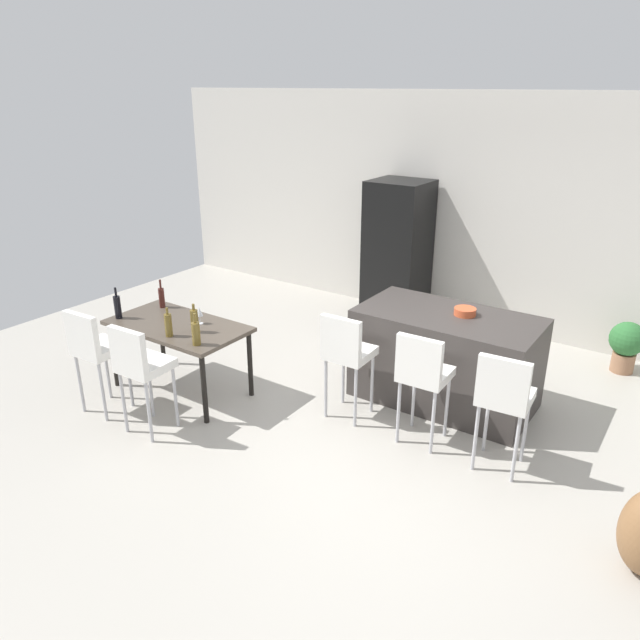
% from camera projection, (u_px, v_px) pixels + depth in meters
% --- Properties ---
extents(ground_plane, '(10.00, 10.00, 0.00)m').
position_uv_depth(ground_plane, '(367.00, 419.00, 5.65)').
color(ground_plane, '#ADA89E').
extents(back_wall, '(10.00, 0.12, 2.90)m').
position_uv_depth(back_wall, '(490.00, 215.00, 7.35)').
color(back_wall, beige).
rests_on(back_wall, ground_plane).
extents(kitchen_island, '(1.71, 0.90, 0.92)m').
position_uv_depth(kitchen_island, '(445.00, 358.00, 5.83)').
color(kitchen_island, '#383330').
rests_on(kitchen_island, ground_plane).
extents(bar_chair_left, '(0.41, 0.41, 1.05)m').
position_uv_depth(bar_chair_left, '(346.00, 350.00, 5.43)').
color(bar_chair_left, white).
rests_on(bar_chair_left, ground_plane).
extents(bar_chair_middle, '(0.41, 0.41, 1.05)m').
position_uv_depth(bar_chair_middle, '(423.00, 372.00, 5.03)').
color(bar_chair_middle, white).
rests_on(bar_chair_middle, ground_plane).
extents(bar_chair_right, '(0.43, 0.43, 1.05)m').
position_uv_depth(bar_chair_right, '(504.00, 394.00, 4.66)').
color(bar_chair_right, white).
rests_on(bar_chair_right, ground_plane).
extents(dining_table, '(1.42, 0.76, 0.74)m').
position_uv_depth(dining_table, '(178.00, 331.00, 5.94)').
color(dining_table, '#4C4238').
rests_on(dining_table, ground_plane).
extents(dining_chair_near, '(0.42, 0.42, 1.05)m').
position_uv_depth(dining_chair_near, '(94.00, 346.00, 5.53)').
color(dining_chair_near, white).
rests_on(dining_chair_near, ground_plane).
extents(dining_chair_far, '(0.42, 0.42, 1.05)m').
position_uv_depth(dining_chair_far, '(140.00, 363.00, 5.19)').
color(dining_chair_far, white).
rests_on(dining_chair_far, ground_plane).
extents(wine_bottle_left, '(0.07, 0.07, 0.33)m').
position_uv_depth(wine_bottle_left, '(118.00, 307.00, 6.02)').
color(wine_bottle_left, black).
rests_on(wine_bottle_left, dining_table).
extents(wine_bottle_near, '(0.07, 0.07, 0.29)m').
position_uv_depth(wine_bottle_near, '(168.00, 325.00, 5.59)').
color(wine_bottle_near, brown).
rests_on(wine_bottle_near, dining_table).
extents(wine_bottle_inner, '(0.07, 0.07, 0.29)m').
position_uv_depth(wine_bottle_inner, '(195.00, 321.00, 5.68)').
color(wine_bottle_inner, brown).
rests_on(wine_bottle_inner, dining_table).
extents(wine_bottle_middle, '(0.06, 0.06, 0.31)m').
position_uv_depth(wine_bottle_middle, '(162.00, 297.00, 6.31)').
color(wine_bottle_middle, '#471E19').
rests_on(wine_bottle_middle, dining_table).
extents(wine_bottle_right, '(0.08, 0.08, 0.31)m').
position_uv_depth(wine_bottle_right, '(196.00, 333.00, 5.40)').
color(wine_bottle_right, brown).
rests_on(wine_bottle_right, dining_table).
extents(wine_glass_far, '(0.07, 0.07, 0.17)m').
position_uv_depth(wine_glass_far, '(199.00, 312.00, 5.88)').
color(wine_glass_far, silver).
rests_on(wine_glass_far, dining_table).
extents(refrigerator, '(0.72, 0.68, 1.84)m').
position_uv_depth(refrigerator, '(397.00, 252.00, 7.75)').
color(refrigerator, black).
rests_on(refrigerator, ground_plane).
extents(fruit_bowl, '(0.21, 0.21, 0.07)m').
position_uv_depth(fruit_bowl, '(465.00, 312.00, 5.63)').
color(fruit_bowl, '#C6512D').
rests_on(fruit_bowl, kitchen_island).
extents(potted_plant, '(0.38, 0.38, 0.58)m').
position_uv_depth(potted_plant, '(627.00, 343.00, 6.47)').
color(potted_plant, '#996B4C').
rests_on(potted_plant, ground_plane).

